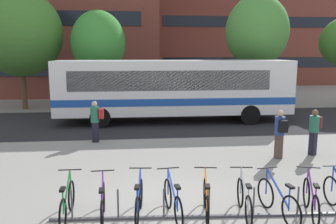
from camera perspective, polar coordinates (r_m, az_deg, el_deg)
ground at (r=8.27m, az=-0.05°, el=-16.11°), size 200.00×200.00×0.00m
bus_lane_asphalt at (r=18.23m, az=-3.37°, el=-1.63°), size 80.00×7.20×0.01m
city_bus at (r=18.08m, az=1.19°, el=3.97°), size 12.04×2.65×3.20m
bike_rack at (r=8.03m, az=6.72°, el=-16.29°), size 6.95×0.47×0.70m
parked_bicycle_green_0 at (r=8.04m, az=-16.22°, el=-14.28°), size 0.52×1.72×0.99m
parked_bicycle_purple_1 at (r=7.81m, az=-10.67°, el=-14.78°), size 0.52×1.72×0.99m
parked_bicycle_blue_2 at (r=7.87m, az=-4.79°, el=-14.44°), size 0.52×1.72×0.99m
parked_bicycle_blue_3 at (r=7.85m, az=0.81°, el=-14.48°), size 0.52×1.72×0.99m
parked_bicycle_orange_4 at (r=7.93m, az=6.28°, el=-14.30°), size 0.52×1.71×0.99m
parked_bicycle_silver_5 at (r=8.07m, az=12.42°, el=-14.01°), size 0.52×1.71×0.99m
parked_bicycle_blue_6 at (r=8.24m, az=17.58°, el=-13.74°), size 0.52×1.71×0.99m
parked_bicycle_purple_7 at (r=8.51m, az=22.42°, el=-13.26°), size 0.67×1.66×0.99m
commuter_black_pack_0 at (r=12.41m, az=17.92°, el=-3.00°), size 0.35×0.53×1.68m
commuter_red_pack_1 at (r=14.29m, az=-11.78°, el=-1.08°), size 0.52×0.34×1.68m
commuter_maroon_pack_2 at (r=13.31m, az=22.92°, el=-2.57°), size 0.60×0.56×1.63m
street_tree_0 at (r=23.40m, az=14.40°, el=12.71°), size 3.98×3.98×7.21m
street_tree_1 at (r=23.98m, az=-23.14°, el=11.84°), size 5.20×5.20×7.48m
street_tree_2 at (r=22.60m, az=-11.40°, el=11.07°), size 3.39×3.39×6.19m
building_left_wing at (r=35.07m, az=-22.84°, el=15.76°), size 23.82×11.77×15.40m
building_right_wing at (r=45.44m, az=12.20°, el=15.69°), size 23.93×13.59×16.87m
building_centre_block at (r=46.05m, az=-6.33°, el=12.35°), size 18.20×12.14×11.41m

